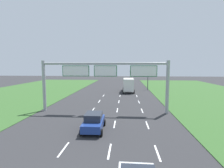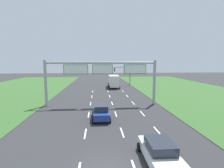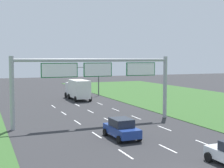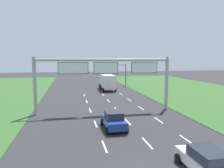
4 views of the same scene
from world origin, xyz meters
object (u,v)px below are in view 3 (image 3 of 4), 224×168
object	(u,v)px
box_truck	(78,89)
sign_gantry	(97,76)
car_near_red	(122,128)
traffic_light_mast	(88,75)

from	to	relation	value
box_truck	sign_gantry	distance (m)	19.50
box_truck	car_near_red	bearing A→B (deg)	-98.59
car_near_red	traffic_light_mast	xyz separation A→B (m)	(6.94, 29.64, 3.01)
sign_gantry	car_near_red	bearing A→B (deg)	-92.81
sign_gantry	traffic_light_mast	bearing A→B (deg)	73.84
car_near_red	traffic_light_mast	size ratio (longest dim) A/B	0.71
car_near_red	traffic_light_mast	distance (m)	30.59
car_near_red	sign_gantry	xyz separation A→B (m)	(0.34, 6.84, 4.13)
car_near_red	sign_gantry	world-z (taller)	sign_gantry
car_near_red	box_truck	bearing A→B (deg)	80.30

